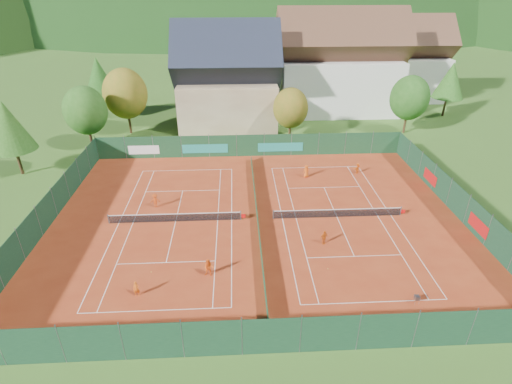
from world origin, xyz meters
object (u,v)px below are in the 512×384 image
object	(u,v)px
hotel_block_a	(339,69)
player_right_near	(324,237)
ball_hopper	(417,298)
player_left_near	(136,289)
chalet	(228,82)
hotel_block_b	(401,64)
player_right_far_b	(357,168)
player_left_mid	(209,268)
player_left_far	(155,200)
player_right_far_a	(306,171)

from	to	relation	value
hotel_block_a	player_right_near	xyz separation A→B (m)	(-10.27, -40.41, -6.70)
ball_hopper	hotel_block_a	bearing A→B (deg)	84.05
player_left_near	player_right_near	bearing A→B (deg)	18.41
ball_hopper	chalet	bearing A→B (deg)	108.35
hotel_block_b	player_right_far_b	distance (m)	38.66
player_left_mid	player_left_far	xyz separation A→B (m)	(-6.09, 11.24, -0.02)
player_left_far	hotel_block_b	bearing A→B (deg)	-143.94
player_left_near	player_right_far_b	bearing A→B (deg)	39.57
player_right_near	player_right_far_b	world-z (taller)	player_right_near
player_right_far_b	ball_hopper	bearing A→B (deg)	48.55
hotel_block_b	player_left_far	world-z (taller)	hotel_block_b
player_left_near	player_left_far	xyz separation A→B (m)	(-0.83, 13.27, 0.11)
hotel_block_b	player_right_far_b	world-z (taller)	hotel_block_b
chalet	player_right_far_a	xyz separation A→B (m)	(9.38, -20.78, -5.84)
ball_hopper	player_right_near	xyz separation A→B (m)	(-5.25, 7.74, 0.13)
player_left_far	player_right_far_b	xyz separation A→B (m)	(23.17, 6.91, -0.10)
ball_hopper	player_left_mid	distance (m)	15.78
chalet	ball_hopper	xyz separation A→B (m)	(13.98, -42.15, -6.07)
hotel_block_a	player_left_near	distance (m)	53.28
ball_hopper	player_right_far_a	distance (m)	21.87
chalet	hotel_block_b	bearing A→B (deg)	22.99
hotel_block_b	player_left_far	size ratio (longest dim) A/B	11.30
hotel_block_a	ball_hopper	distance (m)	48.89
ball_hopper	player_left_mid	bearing A→B (deg)	165.61
chalet	player_left_near	distance (m)	41.23
chalet	ball_hopper	distance (m)	44.82
player_left_mid	player_right_far_b	world-z (taller)	player_left_mid
hotel_block_a	player_left_near	size ratio (longest dim) A/B	16.45
player_left_far	player_right_near	distance (m)	17.76
hotel_block_a	player_right_far_b	size ratio (longest dim) A/B	16.22
player_left_mid	player_left_far	size ratio (longest dim) A/B	1.03
player_right_far_a	player_right_far_b	xyz separation A→B (m)	(6.39, 0.69, -0.11)
hotel_block_b	player_right_far_a	world-z (taller)	hotel_block_b
player_left_near	player_left_far	size ratio (longest dim) A/B	0.86
player_left_far	player_right_far_b	distance (m)	24.18
chalet	player_right_near	distance (m)	36.00
chalet	player_left_far	size ratio (longest dim) A/B	10.60
player_left_mid	player_left_far	distance (m)	12.79
player_right_far_a	player_right_near	bearing A→B (deg)	65.59
chalet	player_left_near	bearing A→B (deg)	-99.27
player_left_far	player_right_far_a	world-z (taller)	player_right_far_a
ball_hopper	player_left_far	world-z (taller)	player_left_far
player_right_far_a	player_left_near	bearing A→B (deg)	29.01
hotel_block_b	player_right_near	xyz separation A→B (m)	(-24.27, -48.41, -5.93)
player_right_near	player_right_far_a	distance (m)	13.65
player_right_near	player_right_far_b	distance (m)	15.96
player_left_far	chalet	bearing A→B (deg)	-114.69
player_left_mid	player_right_near	bearing A→B (deg)	28.42
player_left_near	player_left_far	bearing A→B (deg)	91.07
player_left_near	player_left_far	world-z (taller)	player_left_far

